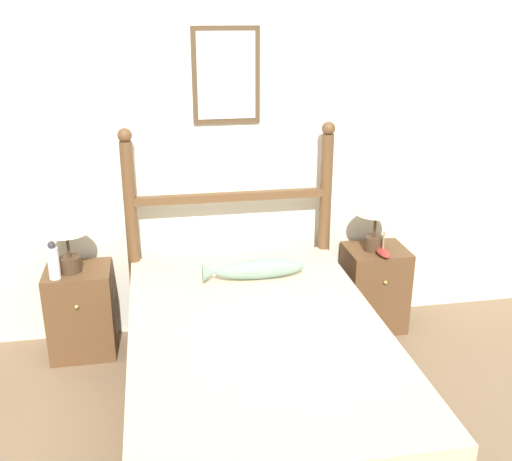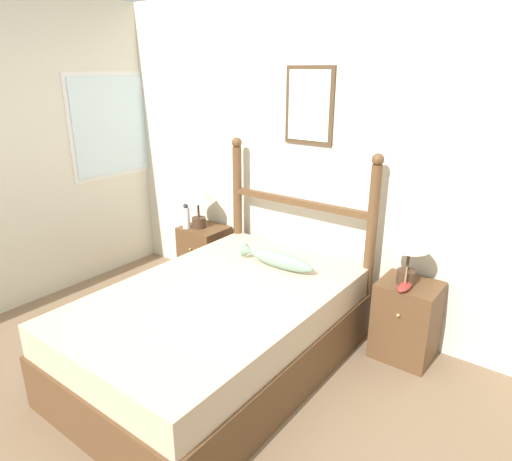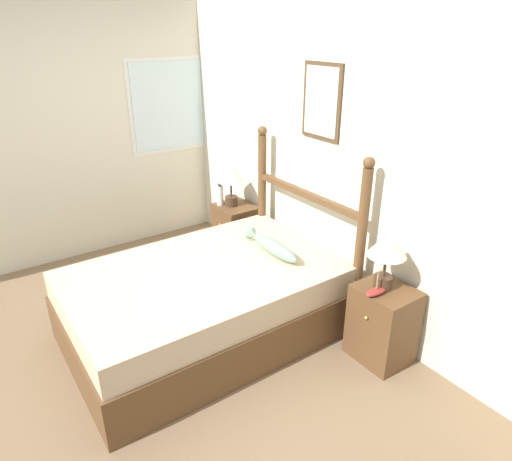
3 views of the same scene
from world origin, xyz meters
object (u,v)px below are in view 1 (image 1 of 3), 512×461
object	(u,v)px
bed	(258,377)
fish_pillow	(254,270)
bottle	(53,262)
nightstand_left	(82,311)
nightstand_right	(374,288)
model_boat	(383,252)
table_lamp_right	(376,207)
table_lamp_left	(66,225)

from	to	relation	value
bed	fish_pillow	distance (m)	0.68
bottle	fish_pillow	world-z (taller)	bottle
nightstand_left	nightstand_right	size ratio (longest dim) A/B	1.00
nightstand_right	model_boat	bearing A→B (deg)	-91.94
bed	bottle	size ratio (longest dim) A/B	8.66
nightstand_right	model_boat	distance (m)	0.33
nightstand_left	nightstand_right	distance (m)	1.94
bottle	model_boat	world-z (taller)	bottle
table_lamp_right	bottle	world-z (taller)	table_lamp_right
bed	table_lamp_left	size ratio (longest dim) A/B	4.86
nightstand_right	model_boat	size ratio (longest dim) A/B	3.10
nightstand_left	fish_pillow	world-z (taller)	fish_pillow
table_lamp_left	table_lamp_right	xyz separation A→B (m)	(1.94, 0.01, 0.00)
table_lamp_left	table_lamp_right	bearing A→B (deg)	0.31
bed	bottle	xyz separation A→B (m)	(-1.08, 0.79, 0.40)
nightstand_left	fish_pillow	size ratio (longest dim) A/B	0.94
table_lamp_left	model_boat	distance (m)	1.99
nightstand_left	model_boat	size ratio (longest dim) A/B	3.10
bottle	nightstand_right	bearing A→B (deg)	3.03
bed	nightstand_left	bearing A→B (deg)	137.22
bottle	fish_pillow	size ratio (longest dim) A/B	0.38
nightstand_right	table_lamp_left	xyz separation A→B (m)	(-1.97, -0.03, 0.59)
table_lamp_right	bottle	distance (m)	2.03
nightstand_right	table_lamp_right	size ratio (longest dim) A/B	1.37
table_lamp_right	bottle	bearing A→B (deg)	-177.37
bed	model_boat	xyz separation A→B (m)	(0.97, 0.79, 0.31)
table_lamp_left	fish_pillow	distance (m)	1.15
bed	nightstand_right	xyz separation A→B (m)	(0.97, 0.90, 0.00)
table_lamp_left	model_boat	world-z (taller)	table_lamp_left
table_lamp_right	bottle	xyz separation A→B (m)	(-2.02, -0.09, -0.19)
nightstand_left	bottle	distance (m)	0.42
model_boat	fish_pillow	size ratio (longest dim) A/B	0.30
nightstand_left	bottle	world-z (taller)	bottle
fish_pillow	table_lamp_right	bearing A→B (deg)	19.90
table_lamp_right	model_boat	xyz separation A→B (m)	(0.03, -0.10, -0.28)
nightstand_left	bottle	xyz separation A→B (m)	(-0.11, -0.11, 0.39)
bed	fish_pillow	size ratio (longest dim) A/B	3.32
model_boat	bottle	bearing A→B (deg)	179.92
nightstand_left	fish_pillow	distance (m)	1.15
bed	table_lamp_left	distance (m)	1.45
table_lamp_right	table_lamp_left	bearing A→B (deg)	-179.69
nightstand_left	model_boat	bearing A→B (deg)	-3.29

